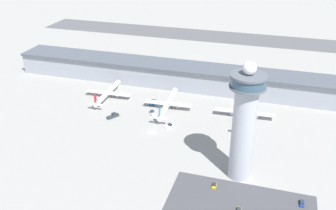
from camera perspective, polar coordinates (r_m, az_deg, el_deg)
ground_plane at (r=219.09m, az=-2.43°, el=-4.17°), size 1000.00×1000.00×0.00m
terminal_building at (r=275.52m, az=2.31°, el=4.48°), size 258.16×25.00×16.46m
runway_strip at (r=404.41m, az=7.31°, el=10.32°), size 387.24×44.00×0.01m
control_tower at (r=172.11m, az=11.52°, el=-2.55°), size 16.20×16.20×58.63m
airplane_gate_alpha at (r=261.92m, az=-9.18°, el=1.84°), size 32.54×40.41×11.09m
airplane_gate_bravo at (r=242.74m, az=-0.03°, el=0.23°), size 31.65×43.93×11.91m
airplane_gate_charlie at (r=236.83m, az=11.61°, el=-1.06°), size 36.95×42.49×13.21m
service_truck_catering at (r=251.22m, az=-2.32°, el=0.38°), size 3.27×7.64×3.17m
service_truck_fuel at (r=238.00m, az=-2.40°, el=-1.26°), size 6.79×7.67×2.49m
service_truck_baggage at (r=236.73m, az=-8.38°, el=-1.66°), size 6.19×8.01×2.96m
service_truck_water at (r=223.23m, az=0.20°, el=-3.27°), size 5.34×6.39×2.41m
car_navy_sedan at (r=179.50m, az=7.10°, el=-12.05°), size 1.87×4.43×1.38m
car_white_wagon at (r=178.54m, az=19.74°, el=-13.91°), size 1.83×4.44×1.58m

